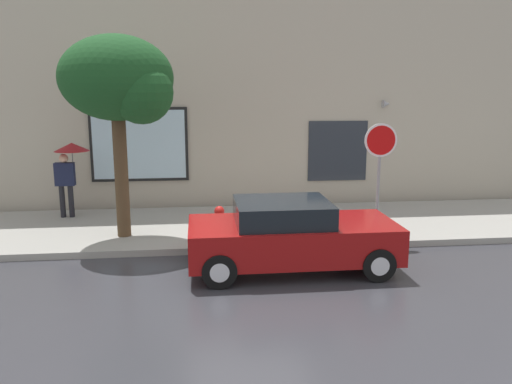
{
  "coord_description": "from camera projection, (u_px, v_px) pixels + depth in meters",
  "views": [
    {
      "loc": [
        -0.97,
        -9.62,
        3.52
      ],
      "look_at": [
        0.34,
        1.8,
        1.2
      ],
      "focal_mm": 35.75,
      "sensor_mm": 36.0,
      "label": 1
    }
  ],
  "objects": [
    {
      "name": "building_facade",
      "position": [
        229.0,
        91.0,
        14.84
      ],
      "size": [
        20.0,
        0.67,
        7.0
      ],
      "color": "#B2A893",
      "rests_on": "ground"
    },
    {
      "name": "parked_car",
      "position": [
        290.0,
        235.0,
        10.05
      ],
      "size": [
        4.06,
        1.9,
        1.39
      ],
      "color": "maroon",
      "rests_on": "ground"
    },
    {
      "name": "fire_hydrant",
      "position": [
        219.0,
        223.0,
        11.55
      ],
      "size": [
        0.3,
        0.44,
        0.79
      ],
      "color": "red",
      "rests_on": "sidewalk"
    },
    {
      "name": "sidewalk",
      "position": [
        237.0,
        226.0,
        13.08
      ],
      "size": [
        20.0,
        4.0,
        0.15
      ],
      "primitive_type": "cube",
      "color": "gray",
      "rests_on": "ground"
    },
    {
      "name": "stop_sign",
      "position": [
        380.0,
        157.0,
        11.54
      ],
      "size": [
        0.76,
        0.1,
        2.63
      ],
      "color": "gray",
      "rests_on": "sidewalk"
    },
    {
      "name": "street_tree",
      "position": [
        121.0,
        83.0,
        11.22
      ],
      "size": [
        2.52,
        2.14,
        4.57
      ],
      "color": "#4C3823",
      "rests_on": "sidewalk"
    },
    {
      "name": "ground_plane",
      "position": [
        249.0,
        269.0,
        10.18
      ],
      "size": [
        60.0,
        60.0,
        0.0
      ],
      "primitive_type": "plane",
      "color": "#333338"
    },
    {
      "name": "pedestrian_with_umbrella",
      "position": [
        69.0,
        160.0,
        13.41
      ],
      "size": [
        0.94,
        0.92,
        2.0
      ],
      "color": "black",
      "rests_on": "sidewalk"
    }
  ]
}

